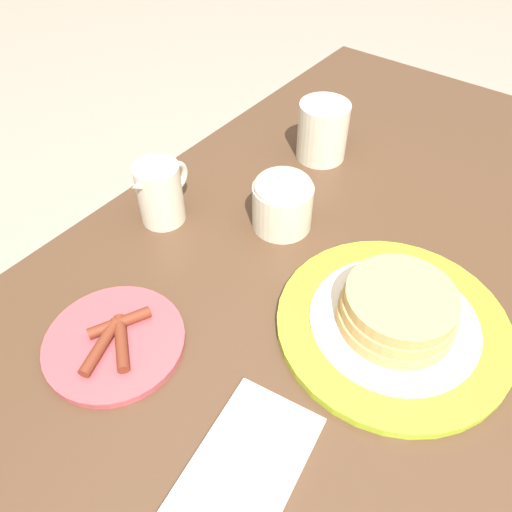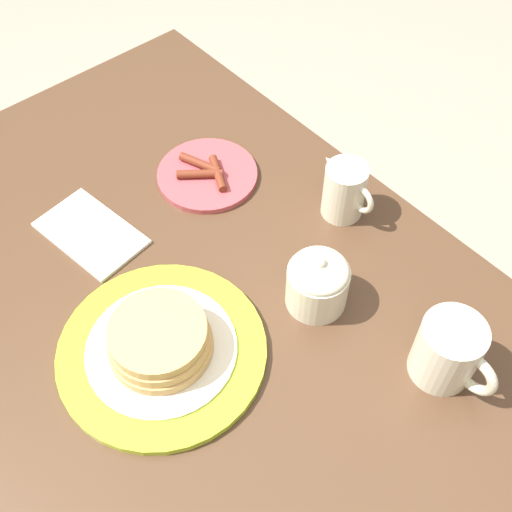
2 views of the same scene
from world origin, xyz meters
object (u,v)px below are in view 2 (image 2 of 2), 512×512
at_px(side_plate_bacon, 207,174).
at_px(sugar_bowl, 318,282).
at_px(coffee_mug, 449,352).
at_px(napkin, 91,233).
at_px(pancake_plate, 160,346).
at_px(creamer_pitcher, 344,190).

distance_m(side_plate_bacon, sugar_bowl, 0.30).
xyz_separation_m(coffee_mug, napkin, (-0.51, -0.23, -0.05)).
xyz_separation_m(side_plate_bacon, sugar_bowl, (0.30, -0.03, 0.04)).
bearing_deg(pancake_plate, creamer_pitcher, 93.52).
distance_m(pancake_plate, creamer_pitcher, 0.37).
distance_m(side_plate_bacon, creamer_pitcher, 0.23).
bearing_deg(napkin, coffee_mug, 24.27).
height_order(pancake_plate, sugar_bowl, sugar_bowl).
height_order(coffee_mug, napkin, coffee_mug).
xyz_separation_m(pancake_plate, side_plate_bacon, (-0.22, 0.25, -0.01)).
distance_m(side_plate_bacon, napkin, 0.21).
distance_m(creamer_pitcher, napkin, 0.40).
bearing_deg(coffee_mug, napkin, -155.73).
relative_size(creamer_pitcher, sugar_bowl, 1.10).
bearing_deg(side_plate_bacon, creamer_pitcher, 30.03).
height_order(coffee_mug, sugar_bowl, same).
height_order(pancake_plate, creamer_pitcher, creamer_pitcher).
xyz_separation_m(pancake_plate, napkin, (-0.24, 0.04, -0.02)).
relative_size(side_plate_bacon, napkin, 0.93).
height_order(sugar_bowl, napkin, sugar_bowl).
bearing_deg(coffee_mug, creamer_pitcher, 160.52).
height_order(coffee_mug, creamer_pitcher, creamer_pitcher).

